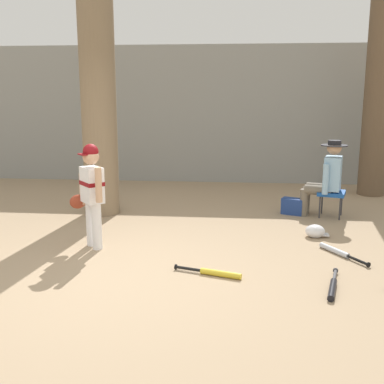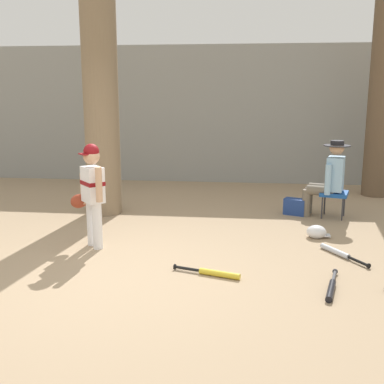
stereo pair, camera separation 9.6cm
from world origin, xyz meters
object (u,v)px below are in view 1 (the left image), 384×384
(tree_near_player, at_px, (97,67))
(seated_spectator, at_px, (326,176))
(young_ballplayer, at_px, (91,189))
(folding_stool, at_px, (331,194))
(bat_aluminum_silver, at_px, (338,252))
(tree_behind_spectator, at_px, (378,100))
(batting_helmet_white, at_px, (315,231))
(bat_black_composite, at_px, (333,287))
(bat_yellow_trainer, at_px, (215,273))
(handbag_beside_stool, at_px, (293,206))

(tree_near_player, distance_m, seated_spectator, 3.90)
(young_ballplayer, bearing_deg, tree_near_player, 102.01)
(folding_stool, distance_m, bat_aluminum_silver, 1.85)
(folding_stool, height_order, seated_spectator, seated_spectator)
(tree_behind_spectator, distance_m, batting_helmet_white, 3.65)
(bat_black_composite, distance_m, bat_yellow_trainer, 1.20)
(seated_spectator, bearing_deg, bat_black_composite, -98.14)
(bat_black_composite, bearing_deg, tree_behind_spectator, 71.13)
(bat_aluminum_silver, height_order, batting_helmet_white, batting_helmet_white)
(young_ballplayer, distance_m, handbag_beside_stool, 3.35)
(tree_near_player, bearing_deg, batting_helmet_white, -17.20)
(handbag_beside_stool, relative_size, bat_black_composite, 0.45)
(young_ballplayer, xyz_separation_m, seated_spectator, (3.17, 1.83, -0.10))
(handbag_beside_stool, bearing_deg, bat_aluminum_silver, -80.25)
(tree_near_player, relative_size, bat_aluminum_silver, 7.60)
(tree_near_player, relative_size, young_ballplayer, 4.14)
(tree_behind_spectator, relative_size, bat_yellow_trainer, 5.85)
(batting_helmet_white, bearing_deg, handbag_beside_stool, 97.95)
(young_ballplayer, relative_size, bat_yellow_trainer, 1.76)
(tree_behind_spectator, bearing_deg, folding_stool, -121.42)
(tree_near_player, xyz_separation_m, bat_yellow_trainer, (1.94, -2.51, -2.26))
(tree_behind_spectator, relative_size, folding_stool, 8.76)
(bat_yellow_trainer, bearing_deg, tree_near_player, 127.63)
(bat_aluminum_silver, bearing_deg, folding_stool, 82.28)
(bat_aluminum_silver, bearing_deg, seated_spectator, 85.32)
(tree_near_player, distance_m, bat_aluminum_silver, 4.40)
(folding_stool, relative_size, bat_aluminum_silver, 0.70)
(bat_aluminum_silver, distance_m, bat_black_composite, 1.12)
(handbag_beside_stool, height_order, bat_yellow_trainer, handbag_beside_stool)
(tree_near_player, relative_size, tree_behind_spectator, 1.24)
(folding_stool, distance_m, handbag_beside_stool, 0.63)
(young_ballplayer, xyz_separation_m, handbag_beside_stool, (2.69, 1.90, -0.61))
(tree_behind_spectator, bearing_deg, seated_spectator, -124.02)
(tree_near_player, bearing_deg, tree_behind_spectator, 21.77)
(tree_near_player, distance_m, bat_black_composite, 4.74)
(tree_near_player, relative_size, folding_stool, 10.89)
(tree_near_player, relative_size, handbag_beside_stool, 15.88)
(handbag_beside_stool, distance_m, batting_helmet_white, 1.22)
(handbag_beside_stool, xyz_separation_m, bat_aluminum_silver, (0.33, -1.91, -0.10))
(young_ballplayer, distance_m, folding_stool, 3.74)
(tree_near_player, bearing_deg, handbag_beside_stool, 3.95)
(tree_near_player, height_order, tree_behind_spectator, tree_near_player)
(bat_aluminum_silver, height_order, bat_black_composite, same)
(bat_black_composite, bearing_deg, young_ballplayer, 158.41)
(handbag_beside_stool, bearing_deg, bat_black_composite, -88.85)
(young_ballplayer, xyz_separation_m, batting_helmet_white, (2.86, 0.70, -0.67))
(tree_behind_spectator, distance_m, folding_stool, 2.51)
(tree_behind_spectator, xyz_separation_m, bat_yellow_trainer, (-2.76, -4.39, -1.74))
(tree_near_player, bearing_deg, folding_stool, 1.71)
(handbag_beside_stool, xyz_separation_m, bat_black_composite, (0.06, -2.99, -0.10))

